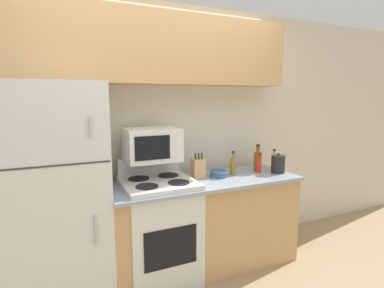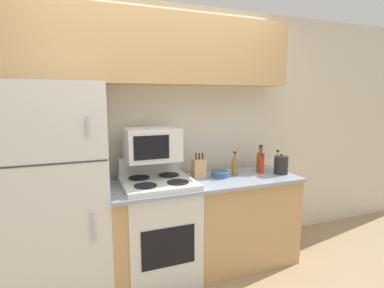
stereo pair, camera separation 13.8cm
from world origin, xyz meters
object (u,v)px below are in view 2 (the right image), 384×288
(bottle_whiskey, at_px, (260,161))
(bottle_hot_sauce, at_px, (261,166))
(knife_block, at_px, (199,168))
(bottle_vinegar, at_px, (235,166))
(refrigerator, at_px, (57,195))
(bowl, at_px, (220,174))
(bottle_cooking_spray, at_px, (277,163))
(stove, at_px, (159,228))
(microwave, at_px, (152,144))
(kettle, at_px, (281,165))

(bottle_whiskey, height_order, bottle_hot_sauce, bottle_whiskey)
(knife_block, xyz_separation_m, bottle_vinegar, (0.37, -0.03, -0.00))
(refrigerator, distance_m, bottle_whiskey, 1.94)
(bowl, bearing_deg, bottle_cooking_spray, 0.90)
(knife_block, bearing_deg, bowl, -9.84)
(bottle_hot_sauce, bearing_deg, refrigerator, 178.42)
(bottle_cooking_spray, bearing_deg, stove, -178.12)
(microwave, relative_size, bottle_vinegar, 1.96)
(bowl, xyz_separation_m, bottle_whiskey, (0.49, 0.04, 0.08))
(stove, relative_size, bottle_cooking_spray, 4.95)
(microwave, relative_size, knife_block, 1.90)
(microwave, xyz_separation_m, bottle_hot_sauce, (1.10, -0.11, -0.27))
(bottle_whiskey, xyz_separation_m, bottle_vinegar, (-0.33, -0.04, -0.02))
(bottle_whiskey, bearing_deg, bottle_cooking_spray, -10.05)
(bottle_cooking_spray, bearing_deg, microwave, 177.29)
(bowl, xyz_separation_m, bottle_vinegar, (0.17, 0.01, 0.06))
(bottle_hot_sauce, bearing_deg, bottle_whiskey, 62.92)
(knife_block, height_order, bottle_cooking_spray, knife_block)
(stove, bearing_deg, refrigerator, 176.82)
(refrigerator, relative_size, stove, 1.62)
(refrigerator, distance_m, microwave, 0.87)
(knife_block, distance_m, bottle_whiskey, 0.70)
(stove, relative_size, bottle_vinegar, 4.54)
(kettle, bearing_deg, bowl, 170.35)
(bottle_vinegar, bearing_deg, stove, -177.23)
(knife_block, xyz_separation_m, bottle_cooking_spray, (0.88, -0.02, -0.01))
(knife_block, distance_m, kettle, 0.85)
(bowl, bearing_deg, stove, -177.05)
(knife_block, bearing_deg, bottle_whiskey, 0.71)
(refrigerator, distance_m, kettle, 2.08)
(bowl, bearing_deg, refrigerator, 179.48)
(refrigerator, distance_m, knife_block, 1.24)
(refrigerator, bearing_deg, kettle, -3.34)
(knife_block, distance_m, bowl, 0.22)
(refrigerator, xyz_separation_m, bottle_hot_sauce, (1.89, -0.05, 0.08))
(knife_block, xyz_separation_m, bottle_hot_sauce, (0.65, -0.07, -0.02))
(microwave, height_order, kettle, microwave)
(stove, xyz_separation_m, bottle_cooking_spray, (1.30, 0.04, 0.49))
(bottle_hot_sauce, relative_size, bottle_vinegar, 0.83)
(bowl, xyz_separation_m, kettle, (0.64, -0.11, 0.06))
(refrigerator, height_order, microwave, refrigerator)
(stove, height_order, knife_block, knife_block)
(bottle_cooking_spray, xyz_separation_m, kettle, (-0.04, -0.12, 0.00))
(stove, xyz_separation_m, bottle_hot_sauce, (1.07, -0.01, 0.49))
(bottle_vinegar, bearing_deg, kettle, -13.64)
(microwave, xyz_separation_m, knife_block, (0.44, -0.04, -0.25))
(bottle_cooking_spray, bearing_deg, kettle, -110.35)
(bottle_whiskey, distance_m, bottle_vinegar, 0.33)
(knife_block, bearing_deg, refrigerator, -178.97)
(refrigerator, xyz_separation_m, bottle_cooking_spray, (2.12, -0.00, 0.09))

